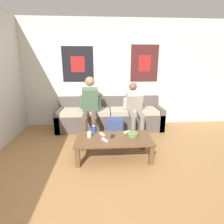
{
  "coord_description": "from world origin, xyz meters",
  "views": [
    {
      "loc": [
        0.02,
        -2.04,
        1.52
      ],
      "look_at": [
        0.22,
        1.11,
        0.65
      ],
      "focal_mm": 28.0,
      "sensor_mm": 36.0,
      "label": 1
    }
  ],
  "objects_px": {
    "person_seated_adult": "(90,105)",
    "drink_can_blue": "(94,129)",
    "backpack": "(116,130)",
    "couch": "(110,117)",
    "game_controller_far_center": "(127,132)",
    "cell_phone": "(113,136)",
    "game_controller_near_right": "(102,134)",
    "ceramic_bowl": "(133,134)",
    "person_seated_teen": "(135,107)",
    "game_controller_near_left": "(105,140)",
    "coffee_table": "(114,141)",
    "pillar_candle": "(89,134)"
  },
  "relations": [
    {
      "from": "drink_can_blue",
      "to": "cell_phone",
      "type": "distance_m",
      "value": 0.38
    },
    {
      "from": "pillar_candle",
      "to": "game_controller_near_left",
      "type": "relative_size",
      "value": 0.75
    },
    {
      "from": "ceramic_bowl",
      "to": "drink_can_blue",
      "type": "relative_size",
      "value": 1.49
    },
    {
      "from": "cell_phone",
      "to": "game_controller_far_center",
      "type": "bearing_deg",
      "value": 30.76
    },
    {
      "from": "pillar_candle",
      "to": "coffee_table",
      "type": "bearing_deg",
      "value": -8.03
    },
    {
      "from": "game_controller_near_left",
      "to": "game_controller_far_center",
      "type": "height_order",
      "value": "same"
    },
    {
      "from": "person_seated_teen",
      "to": "pillar_candle",
      "type": "xyz_separation_m",
      "value": [
        -0.94,
        -0.97,
        -0.22
      ]
    },
    {
      "from": "cell_phone",
      "to": "person_seated_adult",
      "type": "bearing_deg",
      "value": 113.9
    },
    {
      "from": "person_seated_adult",
      "to": "game_controller_near_left",
      "type": "bearing_deg",
      "value": -75.54
    },
    {
      "from": "game_controller_near_left",
      "to": "cell_phone",
      "type": "height_order",
      "value": "game_controller_near_left"
    },
    {
      "from": "backpack",
      "to": "person_seated_adult",
      "type": "bearing_deg",
      "value": 145.98
    },
    {
      "from": "person_seated_adult",
      "to": "person_seated_teen",
      "type": "distance_m",
      "value": 0.97
    },
    {
      "from": "person_seated_adult",
      "to": "game_controller_near_left",
      "type": "distance_m",
      "value": 1.17
    },
    {
      "from": "person_seated_adult",
      "to": "pillar_candle",
      "type": "relative_size",
      "value": 11.81
    },
    {
      "from": "couch",
      "to": "game_controller_near_right",
      "type": "bearing_deg",
      "value": -99.16
    },
    {
      "from": "ceramic_bowl",
      "to": "game_controller_near_left",
      "type": "height_order",
      "value": "ceramic_bowl"
    },
    {
      "from": "coffee_table",
      "to": "person_seated_adult",
      "type": "relative_size",
      "value": 0.99
    },
    {
      "from": "ceramic_bowl",
      "to": "pillar_candle",
      "type": "xyz_separation_m",
      "value": [
        -0.72,
        0.02,
        0.01
      ]
    },
    {
      "from": "drink_can_blue",
      "to": "person_seated_adult",
      "type": "bearing_deg",
      "value": 97.4
    },
    {
      "from": "person_seated_adult",
      "to": "ceramic_bowl",
      "type": "height_order",
      "value": "person_seated_adult"
    },
    {
      "from": "backpack",
      "to": "game_controller_near_left",
      "type": "distance_m",
      "value": 0.79
    },
    {
      "from": "couch",
      "to": "person_seated_teen",
      "type": "relative_size",
      "value": 2.23
    },
    {
      "from": "person_seated_teen",
      "to": "couch",
      "type": "bearing_deg",
      "value": 146.45
    },
    {
      "from": "person_seated_teen",
      "to": "cell_phone",
      "type": "bearing_deg",
      "value": -119.62
    },
    {
      "from": "couch",
      "to": "game_controller_far_center",
      "type": "height_order",
      "value": "couch"
    },
    {
      "from": "game_controller_near_right",
      "to": "game_controller_near_left",
      "type": "bearing_deg",
      "value": -80.59
    },
    {
      "from": "backpack",
      "to": "ceramic_bowl",
      "type": "relative_size",
      "value": 2.51
    },
    {
      "from": "game_controller_near_right",
      "to": "cell_phone",
      "type": "distance_m",
      "value": 0.19
    },
    {
      "from": "couch",
      "to": "coffee_table",
      "type": "relative_size",
      "value": 1.99
    },
    {
      "from": "ceramic_bowl",
      "to": "pillar_candle",
      "type": "relative_size",
      "value": 1.73
    },
    {
      "from": "cell_phone",
      "to": "ceramic_bowl",
      "type": "bearing_deg",
      "value": -3.02
    },
    {
      "from": "pillar_candle",
      "to": "person_seated_adult",
      "type": "bearing_deg",
      "value": 91.8
    },
    {
      "from": "backpack",
      "to": "couch",
      "type": "bearing_deg",
      "value": 95.86
    },
    {
      "from": "game_controller_far_center",
      "to": "person_seated_teen",
      "type": "bearing_deg",
      "value": 70.81
    },
    {
      "from": "game_controller_near_right",
      "to": "cell_phone",
      "type": "xyz_separation_m",
      "value": [
        0.17,
        -0.08,
        -0.01
      ]
    },
    {
      "from": "backpack",
      "to": "cell_phone",
      "type": "distance_m",
      "value": 0.61
    },
    {
      "from": "coffee_table",
      "to": "game_controller_near_left",
      "type": "distance_m",
      "value": 0.19
    },
    {
      "from": "coffee_table",
      "to": "person_seated_adult",
      "type": "height_order",
      "value": "person_seated_adult"
    },
    {
      "from": "person_seated_adult",
      "to": "drink_can_blue",
      "type": "bearing_deg",
      "value": -82.6
    },
    {
      "from": "pillar_candle",
      "to": "cell_phone",
      "type": "height_order",
      "value": "pillar_candle"
    },
    {
      "from": "backpack",
      "to": "drink_can_blue",
      "type": "relative_size",
      "value": 3.75
    },
    {
      "from": "ceramic_bowl",
      "to": "game_controller_far_center",
      "type": "xyz_separation_m",
      "value": [
        -0.07,
        0.18,
        -0.02
      ]
    },
    {
      "from": "backpack",
      "to": "cell_phone",
      "type": "relative_size",
      "value": 3.16
    },
    {
      "from": "ceramic_bowl",
      "to": "game_controller_near_right",
      "type": "height_order",
      "value": "ceramic_bowl"
    },
    {
      "from": "cell_phone",
      "to": "pillar_candle",
      "type": "bearing_deg",
      "value": 179.98
    },
    {
      "from": "ceramic_bowl",
      "to": "game_controller_far_center",
      "type": "height_order",
      "value": "ceramic_bowl"
    },
    {
      "from": "coffee_table",
      "to": "game_controller_near_right",
      "type": "distance_m",
      "value": 0.24
    },
    {
      "from": "game_controller_far_center",
      "to": "cell_phone",
      "type": "relative_size",
      "value": 0.9
    },
    {
      "from": "cell_phone",
      "to": "backpack",
      "type": "bearing_deg",
      "value": 80.26
    },
    {
      "from": "game_controller_near_left",
      "to": "coffee_table",
      "type": "bearing_deg",
      "value": 33.09
    }
  ]
}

